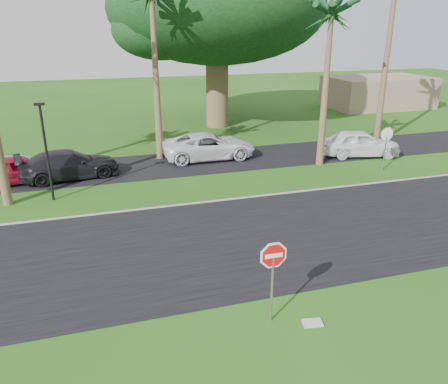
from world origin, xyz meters
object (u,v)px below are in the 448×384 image
stop_sign_far (386,140)px  car_dark (69,165)px  stop_sign_near (273,266)px  car_red (19,170)px  car_minivan (209,146)px  car_pickup (360,143)px

stop_sign_far → car_dark: 17.71m
stop_sign_near → car_red: bearing=119.7°
car_dark → car_minivan: car_minivan is taller
stop_sign_near → car_minivan: stop_sign_near is taller
stop_sign_near → car_pickup: (11.73, 13.83, -0.94)m
stop_sign_far → car_dark: bearing=-11.7°
car_dark → car_minivan: 8.38m
car_minivan → car_pickup: bearing=-103.5°
stop_sign_near → car_red: size_ratio=0.61×
stop_sign_near → car_red: (-8.32, 14.57, -1.04)m
stop_sign_far → car_minivan: bearing=-29.1°
stop_sign_near → car_minivan: 16.24m
car_red → car_minivan: bearing=-92.5°
stop_sign_far → car_dark: size_ratio=0.50×
car_red → car_minivan: 10.86m
car_red → car_dark: car_dark is taller
car_red → car_dark: 2.51m
car_red → car_minivan: size_ratio=0.75×
stop_sign_far → car_red: bearing=-10.2°
car_red → car_minivan: car_minivan is taller
stop_sign_far → car_red: (-19.82, 3.57, -1.04)m
stop_sign_near → stop_sign_far: bearing=43.7°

